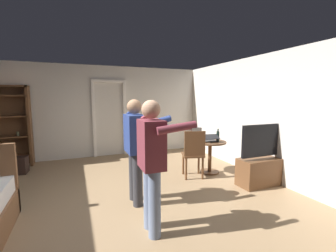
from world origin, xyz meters
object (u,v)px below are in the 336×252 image
(bookshelf, at_px, (7,124))
(tv_flatscreen, at_px, (262,167))
(side_table, at_px, (210,151))
(wooden_chair, at_px, (194,152))
(person_striped_shirt, at_px, (136,144))
(suitcase_dark, at_px, (15,166))
(person_blue_shirt, at_px, (152,159))
(bottle_on_table, at_px, (218,136))
(laptop, at_px, (210,139))

(bookshelf, xyz_separation_m, tv_flatscreen, (4.72, -3.18, -0.69))
(side_table, height_order, wooden_chair, wooden_chair)
(person_striped_shirt, bearing_deg, wooden_chair, 24.45)
(side_table, xyz_separation_m, suitcase_dark, (-3.96, 1.54, -0.30))
(person_blue_shirt, height_order, person_striped_shirt, person_blue_shirt)
(bottle_on_table, distance_m, person_blue_shirt, 2.54)
(laptop, relative_size, bottle_on_table, 1.35)
(bottle_on_table, relative_size, suitcase_dark, 0.58)
(wooden_chair, distance_m, person_blue_shirt, 2.05)
(suitcase_dark, bearing_deg, laptop, -17.69)
(side_table, bearing_deg, bookshelf, 152.13)
(bookshelf, height_order, wooden_chair, bookshelf)
(bookshelf, height_order, person_striped_shirt, bookshelf)
(bottle_on_table, height_order, wooden_chair, wooden_chair)
(bookshelf, distance_m, tv_flatscreen, 5.74)
(laptop, xyz_separation_m, suitcase_dark, (-3.92, 1.58, -0.57))
(side_table, bearing_deg, suitcase_dark, 158.77)
(tv_flatscreen, relative_size, person_striped_shirt, 0.71)
(person_striped_shirt, relative_size, suitcase_dark, 3.41)
(bottle_on_table, height_order, person_striped_shirt, person_striped_shirt)
(tv_flatscreen, height_order, person_blue_shirt, person_blue_shirt)
(bottle_on_table, xyz_separation_m, person_blue_shirt, (-2.01, -1.55, 0.11))
(wooden_chair, xyz_separation_m, suitcase_dark, (-3.46, 1.70, -0.37))
(bookshelf, xyz_separation_m, suitcase_dark, (0.22, -0.67, -0.86))
(laptop, bearing_deg, bookshelf, 151.46)
(bottle_on_table, bearing_deg, tv_flatscreen, -65.66)
(bottle_on_table, xyz_separation_m, suitcase_dark, (-4.10, 1.62, -0.64))
(laptop, height_order, person_blue_shirt, person_blue_shirt)
(bookshelf, bearing_deg, tv_flatscreen, -33.97)
(bottle_on_table, height_order, person_blue_shirt, person_blue_shirt)
(bookshelf, distance_m, person_blue_shirt, 4.49)
(wooden_chair, xyz_separation_m, person_blue_shirt, (-1.37, -1.47, 0.39))
(tv_flatscreen, distance_m, person_blue_shirt, 2.57)
(bookshelf, xyz_separation_m, bottle_on_table, (4.32, -2.29, -0.22))
(wooden_chair, height_order, suitcase_dark, wooden_chair)
(laptop, height_order, bottle_on_table, bottle_on_table)
(person_blue_shirt, bearing_deg, bottle_on_table, 37.71)
(bottle_on_table, height_order, suitcase_dark, bottle_on_table)
(side_table, relative_size, person_striped_shirt, 0.43)
(tv_flatscreen, relative_size, side_table, 1.66)
(bookshelf, bearing_deg, suitcase_dark, -71.91)
(person_striped_shirt, height_order, suitcase_dark, person_striped_shirt)
(bookshelf, height_order, person_blue_shirt, bookshelf)
(person_blue_shirt, bearing_deg, tv_flatscreen, 15.33)
(tv_flatscreen, distance_m, suitcase_dark, 5.16)
(tv_flatscreen, height_order, side_table, tv_flatscreen)
(tv_flatscreen, bearing_deg, wooden_chair, 142.06)
(bookshelf, relative_size, suitcase_dark, 4.04)
(laptop, bearing_deg, wooden_chair, -165.41)
(wooden_chair, bearing_deg, bookshelf, 147.22)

